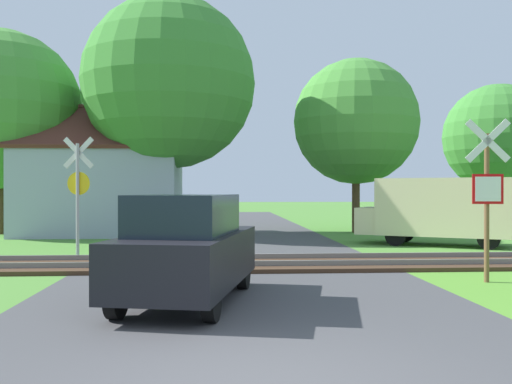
{
  "coord_description": "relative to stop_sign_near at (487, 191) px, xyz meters",
  "views": [
    {
      "loc": [
        -0.46,
        -5.15,
        1.86
      ],
      "look_at": [
        0.5,
        9.66,
        1.8
      ],
      "focal_mm": 40.0,
      "sensor_mm": 36.0,
      "label": 1
    }
  ],
  "objects": [
    {
      "name": "crossing_sign_far",
      "position": [
        -9.23,
        4.86,
        0.12
      ],
      "size": [
        0.87,
        0.2,
        3.32
      ],
      "rotation": [
        0.0,
        0.0,
        -0.19
      ],
      "color": "#9E9EA5",
      "rests_on": "ground"
    },
    {
      "name": "mail_truck",
      "position": [
        1.95,
        7.5,
        -0.59
      ],
      "size": [
        5.18,
        3.99,
        2.24
      ],
      "rotation": [
        0.0,
        0.0,
        1.07
      ],
      "color": "beige",
      "rests_on": "ground"
    },
    {
      "name": "tree_left",
      "position": [
        -14.48,
        13.44,
        3.37
      ],
      "size": [
        6.68,
        6.68,
        8.55
      ],
      "color": "#513823",
      "rests_on": "ground"
    },
    {
      "name": "stop_sign_near",
      "position": [
        0.0,
        0.0,
        0.0
      ],
      "size": [
        0.87,
        0.2,
        3.28
      ],
      "rotation": [
        0.0,
        0.0,
        2.97
      ],
      "color": "brown",
      "rests_on": "ground"
    },
    {
      "name": "house",
      "position": [
        -10.22,
        13.17,
        0.12
      ],
      "size": [
        6.65,
        5.25,
        5.42
      ],
      "rotation": [
        0.0,
        0.0,
        0.0
      ],
      "color": "#99A3B7",
      "rests_on": "ground"
    },
    {
      "name": "tree_center",
      "position": [
        -7.39,
        12.24,
        4.38
      ],
      "size": [
        7.01,
        7.01,
        9.71
      ],
      "color": "#513823",
      "rests_on": "ground"
    },
    {
      "name": "tree_far",
      "position": [
        8.72,
        16.97,
        2.67
      ],
      "size": [
        5.39,
        5.39,
        7.2
      ],
      "color": "#513823",
      "rests_on": "ground"
    },
    {
      "name": "tree_right",
      "position": [
        0.59,
        13.37,
        2.98
      ],
      "size": [
        5.44,
        5.44,
        7.54
      ],
      "color": "#513823",
      "rests_on": "ground"
    },
    {
      "name": "rail_track",
      "position": [
        -4.9,
        2.74,
        -1.77
      ],
      "size": [
        60.0,
        2.6,
        0.22
      ],
      "color": "#422D1E",
      "rests_on": "ground"
    },
    {
      "name": "road_asphalt",
      "position": [
        -4.9,
        -3.91,
        -1.83
      ],
      "size": [
        7.46,
        80.0,
        0.01
      ],
      "primitive_type": "cube",
      "color": "#424244",
      "rests_on": "ground"
    },
    {
      "name": "parked_car",
      "position": [
        -5.88,
        -1.65,
        -0.93
      ],
      "size": [
        2.43,
        4.25,
        1.78
      ],
      "rotation": [
        0.0,
        0.0,
        -0.21
      ],
      "color": "black",
      "rests_on": "ground"
    }
  ]
}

